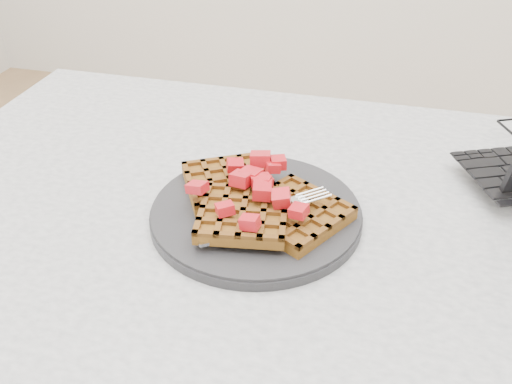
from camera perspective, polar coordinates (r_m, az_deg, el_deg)
table at (r=0.76m, az=6.82°, el=-11.45°), size 1.20×0.80×0.75m
plate at (r=0.71m, az=0.00°, el=-2.15°), size 0.26×0.26×0.02m
waffles at (r=0.69m, az=-0.07°, el=-1.04°), size 0.24×0.21×0.03m
strawberry_pile at (r=0.68m, az=0.00°, el=0.97°), size 0.15×0.15×0.02m
fork at (r=0.67m, az=1.87°, el=-2.97°), size 0.15×0.14×0.02m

